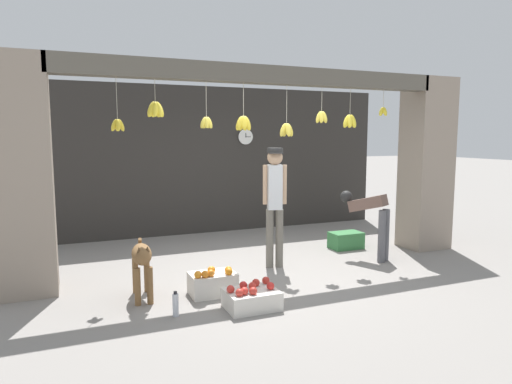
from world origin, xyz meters
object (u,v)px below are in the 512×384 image
at_px(dog, 142,259).
at_px(water_bottle, 176,305).
at_px(fruit_crate_apples, 252,298).
at_px(produce_box_green, 346,240).
at_px(fruit_crate_oranges, 213,283).
at_px(wall_clock, 246,137).
at_px(worker_stooping, 371,215).
at_px(shopkeeper, 275,197).

xyz_separation_m(dog, water_bottle, (0.24, -0.65, -0.35)).
xyz_separation_m(fruit_crate_apples, water_bottle, (-0.82, 0.10, 0.01)).
height_order(dog, produce_box_green, dog).
xyz_separation_m(fruit_crate_oranges, produce_box_green, (2.75, 1.32, -0.01)).
xyz_separation_m(water_bottle, wall_clock, (2.31, 3.91, 1.75)).
bearing_deg(worker_stooping, shopkeeper, 144.57).
distance_m(shopkeeper, wall_clock, 2.85).
bearing_deg(wall_clock, produce_box_green, -64.76).
relative_size(shopkeeper, fruit_crate_oranges, 3.18).
bearing_deg(dog, wall_clock, 146.61).
distance_m(dog, worker_stooping, 3.54).
bearing_deg(produce_box_green, wall_clock, 115.24).
relative_size(fruit_crate_apples, water_bottle, 2.12).
bearing_deg(worker_stooping, produce_box_green, 57.69).
height_order(fruit_crate_oranges, fruit_crate_apples, fruit_crate_oranges).
height_order(dog, worker_stooping, worker_stooping).
bearing_deg(shopkeeper, wall_clock, -85.80).
bearing_deg(worker_stooping, dog, 158.14).
xyz_separation_m(shopkeeper, water_bottle, (-1.73, -1.26, -0.90)).
height_order(fruit_crate_apples, produce_box_green, fruit_crate_apples).
bearing_deg(water_bottle, worker_stooping, 18.39).
xyz_separation_m(dog, fruit_crate_apples, (1.06, -0.75, -0.36)).
distance_m(dog, shopkeeper, 2.14).
bearing_deg(fruit_crate_apples, shopkeeper, 56.35).
distance_m(fruit_crate_apples, produce_box_green, 3.13).
distance_m(shopkeeper, fruit_crate_oranges, 1.66).
bearing_deg(water_bottle, shopkeeper, 36.08).
distance_m(dog, produce_box_green, 3.75).
height_order(worker_stooping, fruit_crate_oranges, worker_stooping).
height_order(shopkeeper, fruit_crate_apples, shopkeeper).
relative_size(worker_stooping, water_bottle, 3.85).
height_order(fruit_crate_apples, wall_clock, wall_clock).
relative_size(produce_box_green, wall_clock, 1.67).
xyz_separation_m(fruit_crate_oranges, fruit_crate_apples, (0.27, -0.58, -0.03)).
bearing_deg(fruit_crate_apples, dog, 144.81).
height_order(dog, fruit_crate_oranges, dog).
bearing_deg(shopkeeper, worker_stooping, -169.82).
distance_m(shopkeeper, water_bottle, 2.32).
bearing_deg(shopkeeper, water_bottle, 52.70).
relative_size(shopkeeper, worker_stooping, 1.67).
bearing_deg(produce_box_green, worker_stooping, -93.32).
relative_size(dog, shopkeeper, 0.48).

